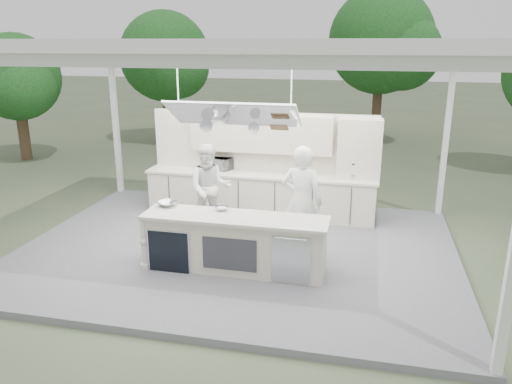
% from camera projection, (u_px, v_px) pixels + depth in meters
% --- Properties ---
extents(ground, '(90.00, 90.00, 0.00)m').
position_uv_depth(ground, '(238.00, 253.00, 9.41)').
color(ground, '#4C573C').
rests_on(ground, ground).
extents(stage_deck, '(8.00, 6.00, 0.12)m').
position_uv_depth(stage_deck, '(238.00, 250.00, 9.39)').
color(stage_deck, '#5E5E63').
rests_on(stage_deck, ground).
extents(tent, '(8.20, 6.20, 3.86)m').
position_uv_depth(tent, '(235.00, 49.00, 8.33)').
color(tent, white).
rests_on(tent, ground).
extents(demo_island, '(3.10, 0.79, 0.95)m').
position_uv_depth(demo_island, '(234.00, 243.00, 8.35)').
color(demo_island, beige).
rests_on(demo_island, stage_deck).
extents(back_counter, '(5.08, 0.72, 0.95)m').
position_uv_depth(back_counter, '(260.00, 194.00, 11.01)').
color(back_counter, beige).
rests_on(back_counter, stage_deck).
extents(back_wall_unit, '(5.05, 0.48, 2.25)m').
position_uv_depth(back_wall_unit, '(282.00, 150.00, 10.83)').
color(back_wall_unit, beige).
rests_on(back_wall_unit, stage_deck).
extents(tree_cluster, '(19.55, 9.40, 5.85)m').
position_uv_depth(tree_cluster, '(303.00, 58.00, 17.61)').
color(tree_cluster, '#4C3E26').
rests_on(tree_cluster, ground).
extents(head_chef, '(0.81, 0.60, 2.03)m').
position_uv_depth(head_chef, '(302.00, 202.00, 8.73)').
color(head_chef, white).
rests_on(head_chef, stage_deck).
extents(sous_chef, '(1.04, 0.92, 1.79)m').
position_uv_depth(sous_chef, '(210.00, 188.00, 9.96)').
color(sous_chef, white).
rests_on(sous_chef, stage_deck).
extents(toaster_oven, '(0.59, 0.51, 0.27)m').
position_uv_depth(toaster_oven, '(221.00, 163.00, 11.20)').
color(toaster_oven, silver).
rests_on(toaster_oven, back_counter).
extents(bowl_large, '(0.43, 0.43, 0.08)m').
position_uv_depth(bowl_large, '(167.00, 204.00, 8.72)').
color(bowl_large, '#AFB2B6').
rests_on(bowl_large, demo_island).
extents(bowl_small, '(0.28, 0.28, 0.07)m').
position_uv_depth(bowl_small, '(222.00, 208.00, 8.51)').
color(bowl_small, '#B9BBC1').
rests_on(bowl_small, demo_island).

